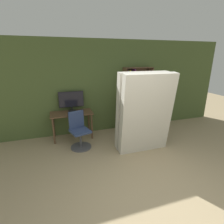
% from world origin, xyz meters
% --- Properties ---
extents(ground_plane, '(16.00, 16.00, 0.00)m').
position_xyz_m(ground_plane, '(0.00, 0.00, 0.00)').
color(ground_plane, '#9E8966').
extents(wall_back, '(8.00, 0.06, 2.70)m').
position_xyz_m(wall_back, '(0.00, 3.29, 1.35)').
color(wall_back, '#47592D').
rests_on(wall_back, ground).
extents(desk, '(1.13, 0.58, 0.75)m').
position_xyz_m(desk, '(-1.00, 2.97, 0.64)').
color(desk, brown).
rests_on(desk, ground).
extents(monitor, '(0.68, 0.22, 0.56)m').
position_xyz_m(monitor, '(-0.97, 3.13, 1.07)').
color(monitor, black).
rests_on(monitor, desk).
extents(office_chair, '(0.55, 0.55, 0.93)m').
position_xyz_m(office_chair, '(-0.89, 2.37, 0.38)').
color(office_chair, '#4C4C51').
rests_on(office_chair, ground).
extents(bookshelf, '(0.87, 0.33, 1.92)m').
position_xyz_m(bookshelf, '(0.91, 3.13, 0.96)').
color(bookshelf, brown).
rests_on(bookshelf, ground).
extents(mattress_near, '(1.24, 0.42, 1.91)m').
position_xyz_m(mattress_near, '(0.58, 1.65, 0.95)').
color(mattress_near, beige).
rests_on(mattress_near, ground).
extents(mattress_far, '(1.24, 0.35, 1.91)m').
position_xyz_m(mattress_far, '(0.58, 1.93, 0.95)').
color(mattress_far, beige).
rests_on(mattress_far, ground).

